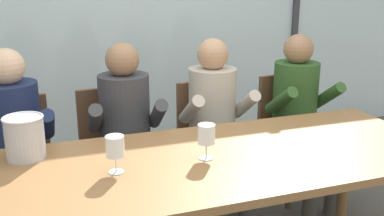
# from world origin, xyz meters

# --- Properties ---
(ground) EXTENTS (14.00, 14.00, 0.00)m
(ground) POSITION_xyz_m (0.00, 1.00, 0.00)
(ground) COLOR #4C4742
(window_glass_panel) EXTENTS (7.58, 0.03, 2.60)m
(window_glass_panel) POSITION_xyz_m (0.00, 2.10, 1.30)
(window_glass_panel) COLOR silver
(window_glass_panel) RESTS_ON ground
(window_mullion_right) EXTENTS (0.06, 0.06, 2.60)m
(window_mullion_right) POSITION_xyz_m (1.71, 2.08, 1.30)
(window_mullion_right) COLOR #38383D
(window_mullion_right) RESTS_ON ground
(hillside_vineyard) EXTENTS (13.58, 2.40, 1.47)m
(hillside_vineyard) POSITION_xyz_m (0.00, 5.20, 0.74)
(hillside_vineyard) COLOR #568942
(hillside_vineyard) RESTS_ON ground
(dining_table) EXTENTS (2.38, 0.91, 0.74)m
(dining_table) POSITION_xyz_m (0.00, 0.00, 0.67)
(dining_table) COLOR olive
(dining_table) RESTS_ON ground
(chair_near_curtain) EXTENTS (0.45, 0.45, 0.88)m
(chair_near_curtain) POSITION_xyz_m (-0.97, 0.87, 0.52)
(chair_near_curtain) COLOR brown
(chair_near_curtain) RESTS_ON ground
(chair_left_of_center) EXTENTS (0.48, 0.48, 0.88)m
(chair_left_of_center) POSITION_xyz_m (-0.36, 0.90, 0.52)
(chair_left_of_center) COLOR brown
(chair_left_of_center) RESTS_ON ground
(chair_center) EXTENTS (0.44, 0.44, 0.88)m
(chair_center) POSITION_xyz_m (0.31, 0.85, 0.52)
(chair_center) COLOR brown
(chair_center) RESTS_ON ground
(chair_right_of_center) EXTENTS (0.48, 0.48, 0.88)m
(chair_right_of_center) POSITION_xyz_m (0.96, 0.87, 0.52)
(chair_right_of_center) COLOR brown
(chair_right_of_center) RESTS_ON ground
(person_navy_polo) EXTENTS (0.46, 0.61, 1.20)m
(person_navy_polo) POSITION_xyz_m (-0.95, 0.73, 0.69)
(person_navy_polo) COLOR #192347
(person_navy_polo) RESTS_ON ground
(person_charcoal_jacket) EXTENTS (0.48, 0.63, 1.20)m
(person_charcoal_jacket) POSITION_xyz_m (-0.30, 0.73, 0.69)
(person_charcoal_jacket) COLOR #38383D
(person_charcoal_jacket) RESTS_ON ground
(person_beige_jumper) EXTENTS (0.46, 0.61, 1.20)m
(person_beige_jumper) POSITION_xyz_m (0.30, 0.73, 0.69)
(person_beige_jumper) COLOR #B7AD9E
(person_beige_jumper) RESTS_ON ground
(person_olive_shirt) EXTENTS (0.46, 0.61, 1.20)m
(person_olive_shirt) POSITION_xyz_m (0.95, 0.73, 0.69)
(person_olive_shirt) COLOR #2D5123
(person_olive_shirt) RESTS_ON ground
(ice_bucket_primary) EXTENTS (0.19, 0.19, 0.21)m
(ice_bucket_primary) POSITION_xyz_m (-0.87, 0.29, 0.85)
(ice_bucket_primary) COLOR #B7B7BC
(ice_bucket_primary) RESTS_ON dining_table
(wine_glass_by_left_taster) EXTENTS (0.08, 0.08, 0.17)m
(wine_glass_by_left_taster) POSITION_xyz_m (-0.49, -0.02, 0.86)
(wine_glass_by_left_taster) COLOR silver
(wine_glass_by_left_taster) RESTS_ON dining_table
(wine_glass_center_pour) EXTENTS (0.08, 0.08, 0.17)m
(wine_glass_center_pour) POSITION_xyz_m (-0.05, -0.01, 0.86)
(wine_glass_center_pour) COLOR silver
(wine_glass_center_pour) RESTS_ON dining_table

